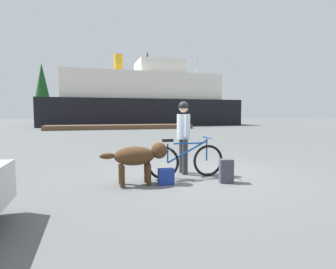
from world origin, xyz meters
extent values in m
plane|color=#595B5B|center=(0.00, 0.00, 0.00)|extent=(160.00, 160.00, 0.00)
torus|color=black|center=(0.24, -0.26, 0.37)|extent=(0.74, 0.06, 0.74)
torus|color=black|center=(-0.84, -0.26, 0.37)|extent=(0.74, 0.06, 0.74)
cube|color=navy|center=(-0.25, -0.26, 0.79)|extent=(0.69, 0.03, 0.03)
cube|color=navy|center=(-0.27, -0.26, 0.60)|extent=(0.94, 0.03, 0.49)
cylinder|color=navy|center=(-0.74, -0.26, 0.58)|extent=(0.03, 0.03, 0.42)
cylinder|color=navy|center=(0.20, -0.26, 0.63)|extent=(0.03, 0.03, 0.52)
cube|color=black|center=(-0.74, -0.26, 0.87)|extent=(0.24, 0.10, 0.06)
cylinder|color=navy|center=(0.20, -0.26, 0.91)|extent=(0.03, 0.44, 0.03)
cube|color=slate|center=(-0.86, -0.26, 0.67)|extent=(0.36, 0.14, 0.02)
cylinder|color=#333338|center=(-0.22, 0.28, 0.42)|extent=(0.14, 0.14, 0.85)
cylinder|color=#333338|center=(-0.22, 0.06, 0.42)|extent=(0.14, 0.14, 0.85)
cylinder|color=silver|center=(-0.22, 0.17, 1.15)|extent=(0.32, 0.32, 0.60)
cylinder|color=silver|center=(-0.22, 0.39, 1.18)|extent=(0.09, 0.09, 0.53)
cylinder|color=silver|center=(-0.22, -0.05, 1.18)|extent=(0.09, 0.09, 0.53)
sphere|color=tan|center=(-0.22, 0.17, 1.60)|extent=(0.23, 0.23, 0.23)
sphere|color=black|center=(-0.22, 0.17, 1.63)|extent=(0.25, 0.25, 0.25)
ellipsoid|color=#472D19|center=(-1.53, -0.53, 0.60)|extent=(0.84, 0.46, 0.39)
sphere|color=#472D19|center=(-1.01, -0.53, 0.69)|extent=(0.34, 0.34, 0.34)
ellipsoid|color=#472D19|center=(-2.07, -0.53, 0.62)|extent=(0.32, 0.12, 0.12)
cylinder|color=#472D19|center=(-1.26, -0.40, 0.21)|extent=(0.10, 0.10, 0.43)
cylinder|color=#472D19|center=(-1.26, -0.65, 0.21)|extent=(0.10, 0.10, 0.43)
cylinder|color=#472D19|center=(-1.80, -0.40, 0.21)|extent=(0.10, 0.10, 0.43)
cylinder|color=#472D19|center=(-1.80, -0.65, 0.21)|extent=(0.10, 0.10, 0.43)
cube|color=#3F3F4C|center=(0.36, -0.90, 0.25)|extent=(0.32, 0.27, 0.50)
cube|color=navy|center=(-0.91, -0.70, 0.16)|extent=(0.33, 0.20, 0.33)
cube|color=brown|center=(0.49, 20.01, 0.20)|extent=(13.68, 2.47, 0.40)
cube|color=black|center=(4.04, 28.52, 1.59)|extent=(23.74, 8.97, 3.18)
cube|color=silver|center=(4.04, 28.52, 4.78)|extent=(18.99, 7.53, 3.20)
cube|color=silver|center=(6.42, 28.52, 7.28)|extent=(5.70, 5.38, 1.80)
cylinder|color=#BF8C19|center=(1.20, 28.52, 7.58)|extent=(1.10, 1.10, 2.40)
ellipsoid|color=silver|center=(12.23, 30.06, 0.45)|extent=(8.87, 2.48, 0.90)
cylinder|color=#B2B2B7|center=(12.23, 30.06, 5.30)|extent=(0.14, 0.14, 8.79)
cylinder|color=#B2B2B7|center=(10.90, 30.06, 2.10)|extent=(3.99, 0.10, 0.10)
cylinder|color=#4C331E|center=(-10.35, 46.41, 1.47)|extent=(0.39, 0.39, 2.95)
cone|color=#19471E|center=(-10.35, 46.41, 6.67)|extent=(2.90, 2.90, 7.43)
cylinder|color=#4C331E|center=(-3.11, 46.51, 1.02)|extent=(0.38, 0.38, 2.05)
cone|color=#19471E|center=(-3.11, 46.51, 5.81)|extent=(2.87, 2.87, 7.52)
cylinder|color=#4C331E|center=(8.23, 44.45, 1.70)|extent=(0.48, 0.48, 3.40)
cone|color=#1E4C28|center=(8.23, 44.45, 8.27)|extent=(4.04, 4.04, 9.73)
camera|label=1|loc=(-2.39, -5.95, 1.46)|focal=28.80mm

